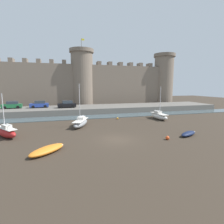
% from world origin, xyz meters
% --- Properties ---
extents(ground_plane, '(160.00, 160.00, 0.00)m').
position_xyz_m(ground_plane, '(0.00, 0.00, 0.00)').
color(ground_plane, '#382D23').
extents(water_channel, '(80.00, 4.50, 0.10)m').
position_xyz_m(water_channel, '(0.00, 15.94, 0.05)').
color(water_channel, '#47565B').
rests_on(water_channel, ground).
extents(quay_road, '(66.93, 10.00, 1.36)m').
position_xyz_m(quay_road, '(0.00, 23.19, 0.68)').
color(quay_road, '#666059').
rests_on(quay_road, ground).
extents(castle, '(61.96, 7.03, 19.92)m').
position_xyz_m(castle, '(-0.00, 33.97, 7.50)').
color(castle, '#7A6B5B').
rests_on(castle, ground).
extents(rowboat_near_channel_right, '(3.79, 3.71, 0.63)m').
position_xyz_m(rowboat_near_channel_right, '(-7.56, -2.23, 0.33)').
color(rowboat_near_channel_right, orange).
rests_on(rowboat_near_channel_right, ground).
extents(sailboat_midflat_left, '(3.69, 4.26, 5.44)m').
position_xyz_m(sailboat_midflat_left, '(-12.89, 4.71, 0.69)').
color(sailboat_midflat_left, red).
rests_on(sailboat_midflat_left, ground).
extents(sailboat_midflat_right, '(3.47, 5.59, 6.69)m').
position_xyz_m(sailboat_midflat_right, '(-3.34, 8.15, 0.62)').
color(sailboat_midflat_right, gray).
rests_on(sailboat_midflat_right, ground).
extents(rowboat_near_channel_left, '(3.23, 2.23, 0.57)m').
position_xyz_m(rowboat_near_channel_left, '(9.36, -1.03, 0.30)').
color(rowboat_near_channel_left, '#141E3D').
rests_on(rowboat_near_channel_left, ground).
extents(sailboat_midflat_centre, '(1.67, 5.06, 6.25)m').
position_xyz_m(sailboat_midflat_centre, '(11.77, 10.14, 0.65)').
color(sailboat_midflat_centre, silver).
rests_on(sailboat_midflat_centre, ground).
extents(mooring_buoy_mid_mud, '(0.46, 0.46, 0.46)m').
position_xyz_m(mooring_buoy_mid_mud, '(5.84, -1.73, 0.23)').
color(mooring_buoy_mid_mud, '#E04C1E').
rests_on(mooring_buoy_mid_mud, ground).
extents(mooring_buoy_off_centre, '(0.37, 0.37, 0.37)m').
position_xyz_m(mooring_buoy_off_centre, '(4.07, 12.19, 0.18)').
color(mooring_buoy_off_centre, orange).
rests_on(mooring_buoy_off_centre, ground).
extents(car_quay_centre_west, '(4.22, 2.12, 1.62)m').
position_xyz_m(car_quay_centre_west, '(-16.83, 24.29, 2.13)').
color(car_quay_centre_west, '#1E6638').
rests_on(car_quay_centre_west, quay_road).
extents(car_quay_east, '(4.22, 2.12, 1.62)m').
position_xyz_m(car_quay_east, '(-11.11, 24.09, 2.13)').
color(car_quay_east, '#263F99').
rests_on(car_quay_east, quay_road).
extents(car_quay_west, '(4.22, 2.12, 1.62)m').
position_xyz_m(car_quay_west, '(-4.99, 22.32, 2.13)').
color(car_quay_west, black).
rests_on(car_quay_west, quay_road).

